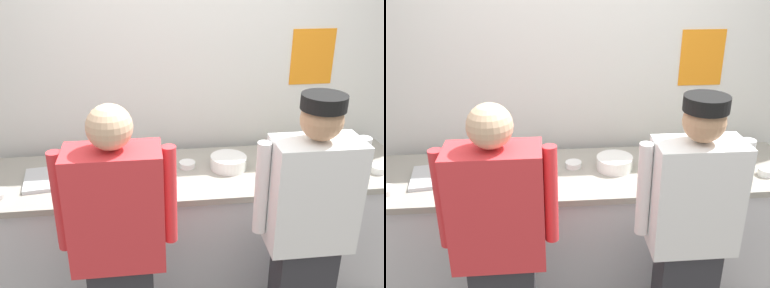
# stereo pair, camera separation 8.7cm
# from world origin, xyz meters

# --- Properties ---
(wall_back) EXTENTS (4.43, 0.11, 2.87)m
(wall_back) POSITION_xyz_m (0.00, 0.87, 1.44)
(wall_back) COLOR silver
(wall_back) RESTS_ON ground
(prep_counter) EXTENTS (2.83, 0.72, 0.88)m
(prep_counter) POSITION_xyz_m (0.00, 0.38, 0.44)
(prep_counter) COLOR silver
(prep_counter) RESTS_ON ground
(chef_near_left) EXTENTS (0.59, 0.24, 1.60)m
(chef_near_left) POSITION_xyz_m (-0.49, -0.33, 0.84)
(chef_near_left) COLOR #2D2D33
(chef_near_left) RESTS_ON ground
(chef_center) EXTENTS (0.58, 0.24, 1.59)m
(chef_center) POSITION_xyz_m (0.50, -0.29, 0.85)
(chef_center) COLOR #2D2D33
(chef_center) RESTS_ON ground
(plate_stack_front) EXTENTS (0.24, 0.24, 0.08)m
(plate_stack_front) POSITION_xyz_m (0.21, 0.40, 0.92)
(plate_stack_front) COLOR white
(plate_stack_front) RESTS_ON prep_counter
(mixing_bowl_steel) EXTENTS (0.31, 0.31, 0.13)m
(mixing_bowl_steel) POSITION_xyz_m (-0.39, 0.30, 0.94)
(mixing_bowl_steel) COLOR #B7BABF
(mixing_bowl_steel) RESTS_ON prep_counter
(sheet_tray) EXTENTS (0.51, 0.37, 0.02)m
(sheet_tray) POSITION_xyz_m (-0.85, 0.38, 0.89)
(sheet_tray) COLOR #B7BABF
(sheet_tray) RESTS_ON prep_counter
(squeeze_bottle_primary) EXTENTS (0.06, 0.06, 0.19)m
(squeeze_bottle_primary) POSITION_xyz_m (0.50, 0.20, 0.97)
(squeeze_bottle_primary) COLOR #56A333
(squeeze_bottle_primary) RESTS_ON prep_counter
(squeeze_bottle_secondary) EXTENTS (0.06, 0.06, 0.18)m
(squeeze_bottle_secondary) POSITION_xyz_m (0.89, 0.26, 0.96)
(squeeze_bottle_secondary) COLOR #56A333
(squeeze_bottle_secondary) RESTS_ON prep_counter
(squeeze_bottle_spare) EXTENTS (0.06, 0.06, 0.21)m
(squeeze_bottle_spare) POSITION_xyz_m (0.67, 0.39, 0.98)
(squeeze_bottle_spare) COLOR orange
(squeeze_bottle_spare) RESTS_ON prep_counter
(ramekin_yellow_sauce) EXTENTS (0.11, 0.11, 0.04)m
(ramekin_yellow_sauce) POSITION_xyz_m (-1.20, 0.20, 0.90)
(ramekin_yellow_sauce) COLOR white
(ramekin_yellow_sauce) RESTS_ON prep_counter
(ramekin_red_sauce) EXTENTS (0.10, 0.10, 0.04)m
(ramekin_red_sauce) POSITION_xyz_m (1.16, 0.23, 0.91)
(ramekin_red_sauce) COLOR white
(ramekin_red_sauce) RESTS_ON prep_counter
(ramekin_green_sauce) EXTENTS (0.11, 0.11, 0.04)m
(ramekin_green_sauce) POSITION_xyz_m (-0.06, 0.45, 0.90)
(ramekin_green_sauce) COLOR white
(ramekin_green_sauce) RESTS_ON prep_counter
(deli_cup) EXTENTS (0.09, 0.09, 0.11)m
(deli_cup) POSITION_xyz_m (0.77, 0.19, 0.94)
(deli_cup) COLOR white
(deli_cup) RESTS_ON prep_counter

